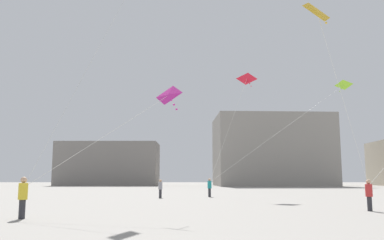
{
  "coord_description": "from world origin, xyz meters",
  "views": [
    {
      "loc": [
        -0.07,
        -6.15,
        1.72
      ],
      "look_at": [
        0.0,
        20.76,
        5.58
      ],
      "focal_mm": 37.68,
      "sensor_mm": 36.0,
      "label": 1
    }
  ],
  "objects_px": {
    "person_in_yellow": "(22,196)",
    "kite_lime_delta": "(339,88)",
    "kite_amber_delta": "(317,14)",
    "building_left_hall": "(108,164)",
    "person_in_teal": "(208,187)",
    "building_centre_hall": "(270,151)",
    "kite_crimson_delta": "(245,81)",
    "kite_magenta_delta": "(165,97)",
    "person_in_red": "(368,194)",
    "person_in_grey": "(159,188)"
  },
  "relations": [
    {
      "from": "kite_amber_delta",
      "to": "person_in_grey",
      "type": "bearing_deg",
      "value": 120.46
    },
    {
      "from": "person_in_grey",
      "to": "kite_magenta_delta",
      "type": "relative_size",
      "value": 0.24
    },
    {
      "from": "person_in_red",
      "to": "kite_magenta_delta",
      "type": "relative_size",
      "value": 0.24
    },
    {
      "from": "building_left_hall",
      "to": "person_in_grey",
      "type": "bearing_deg",
      "value": -74.22
    },
    {
      "from": "kite_magenta_delta",
      "to": "kite_lime_delta",
      "type": "bearing_deg",
      "value": 53.08
    },
    {
      "from": "person_in_yellow",
      "to": "building_centre_hall",
      "type": "height_order",
      "value": "building_centre_hall"
    },
    {
      "from": "person_in_grey",
      "to": "person_in_teal",
      "type": "distance_m",
      "value": 4.72
    },
    {
      "from": "person_in_yellow",
      "to": "person_in_grey",
      "type": "bearing_deg",
      "value": -122.18
    },
    {
      "from": "kite_lime_delta",
      "to": "person_in_teal",
      "type": "bearing_deg",
      "value": -165.72
    },
    {
      "from": "person_in_teal",
      "to": "building_left_hall",
      "type": "distance_m",
      "value": 59.26
    },
    {
      "from": "person_in_grey",
      "to": "kite_magenta_delta",
      "type": "bearing_deg",
      "value": 64.77
    },
    {
      "from": "kite_lime_delta",
      "to": "kite_crimson_delta",
      "type": "distance_m",
      "value": 11.54
    },
    {
      "from": "kite_magenta_delta",
      "to": "person_in_grey",
      "type": "bearing_deg",
      "value": 95.27
    },
    {
      "from": "person_in_yellow",
      "to": "kite_amber_delta",
      "type": "distance_m",
      "value": 16.46
    },
    {
      "from": "person_in_teal",
      "to": "building_left_hall",
      "type": "height_order",
      "value": "building_left_hall"
    },
    {
      "from": "kite_crimson_delta",
      "to": "building_left_hall",
      "type": "xyz_separation_m",
      "value": [
        -23.82,
        57.06,
        -5.58
      ]
    },
    {
      "from": "kite_amber_delta",
      "to": "building_left_hall",
      "type": "relative_size",
      "value": 0.42
    },
    {
      "from": "person_in_red",
      "to": "building_left_hall",
      "type": "height_order",
      "value": "building_left_hall"
    },
    {
      "from": "building_centre_hall",
      "to": "kite_lime_delta",
      "type": "bearing_deg",
      "value": -92.25
    },
    {
      "from": "person_in_yellow",
      "to": "kite_lime_delta",
      "type": "relative_size",
      "value": 0.12
    },
    {
      "from": "kite_amber_delta",
      "to": "building_centre_hall",
      "type": "xyz_separation_m",
      "value": [
        10.65,
        67.36,
        -2.61
      ]
    },
    {
      "from": "kite_lime_delta",
      "to": "kite_magenta_delta",
      "type": "xyz_separation_m",
      "value": [
        -16.44,
        -21.88,
        -5.41
      ]
    },
    {
      "from": "kite_crimson_delta",
      "to": "building_centre_hall",
      "type": "distance_m",
      "value": 53.01
    },
    {
      "from": "kite_magenta_delta",
      "to": "kite_crimson_delta",
      "type": "bearing_deg",
      "value": 70.08
    },
    {
      "from": "person_in_teal",
      "to": "kite_crimson_delta",
      "type": "height_order",
      "value": "kite_crimson_delta"
    },
    {
      "from": "kite_crimson_delta",
      "to": "person_in_yellow",
      "type": "bearing_deg",
      "value": -123.72
    },
    {
      "from": "person_in_yellow",
      "to": "kite_crimson_delta",
      "type": "xyz_separation_m",
      "value": [
        12.05,
        18.06,
        9.43
      ]
    },
    {
      "from": "building_centre_hall",
      "to": "building_left_hall",
      "type": "bearing_deg",
      "value": 171.23
    },
    {
      "from": "kite_magenta_delta",
      "to": "kite_amber_delta",
      "type": "bearing_deg",
      "value": 7.07
    },
    {
      "from": "building_centre_hall",
      "to": "person_in_teal",
      "type": "bearing_deg",
      "value": -107.23
    },
    {
      "from": "person_in_teal",
      "to": "kite_crimson_delta",
      "type": "bearing_deg",
      "value": -37.35
    },
    {
      "from": "person_in_red",
      "to": "person_in_teal",
      "type": "bearing_deg",
      "value": -116.33
    },
    {
      "from": "person_in_teal",
      "to": "building_centre_hall",
      "type": "xyz_separation_m",
      "value": [
        15.48,
        49.9,
        6.48
      ]
    },
    {
      "from": "person_in_yellow",
      "to": "kite_lime_delta",
      "type": "height_order",
      "value": "kite_lime_delta"
    },
    {
      "from": "kite_lime_delta",
      "to": "building_left_hall",
      "type": "bearing_deg",
      "value": 123.32
    },
    {
      "from": "person_in_grey",
      "to": "building_centre_hall",
      "type": "relative_size",
      "value": 0.06
    },
    {
      "from": "person_in_yellow",
      "to": "kite_magenta_delta",
      "type": "relative_size",
      "value": 0.26
    },
    {
      "from": "kite_crimson_delta",
      "to": "building_centre_hall",
      "type": "bearing_deg",
      "value": 76.69
    },
    {
      "from": "building_left_hall",
      "to": "building_centre_hall",
      "type": "xyz_separation_m",
      "value": [
        36.0,
        -5.55,
        2.58
      ]
    },
    {
      "from": "person_in_grey",
      "to": "kite_amber_delta",
      "type": "relative_size",
      "value": 0.17
    },
    {
      "from": "person_in_red",
      "to": "building_centre_hall",
      "type": "xyz_separation_m",
      "value": [
        7.83,
        65.56,
        6.5
      ]
    },
    {
      "from": "person_in_teal",
      "to": "building_centre_hall",
      "type": "relative_size",
      "value": 0.07
    },
    {
      "from": "kite_magenta_delta",
      "to": "kite_crimson_delta",
      "type": "distance_m",
      "value": 18.53
    },
    {
      "from": "person_in_teal",
      "to": "kite_magenta_delta",
      "type": "distance_m",
      "value": 19.17
    },
    {
      "from": "person_in_teal",
      "to": "person_in_red",
      "type": "relative_size",
      "value": 1.03
    },
    {
      "from": "building_centre_hall",
      "to": "person_in_yellow",
      "type": "bearing_deg",
      "value": -109.21
    },
    {
      "from": "person_in_teal",
      "to": "kite_lime_delta",
      "type": "bearing_deg",
      "value": 2.85
    },
    {
      "from": "kite_crimson_delta",
      "to": "person_in_teal",
      "type": "bearing_deg",
      "value": 154.08
    },
    {
      "from": "person_in_grey",
      "to": "building_centre_hall",
      "type": "height_order",
      "value": "building_centre_hall"
    },
    {
      "from": "kite_magenta_delta",
      "to": "person_in_teal",
      "type": "bearing_deg",
      "value": 81.38
    }
  ]
}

